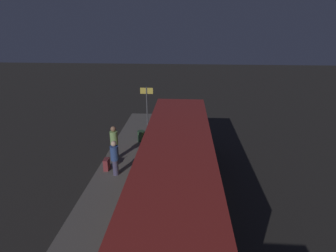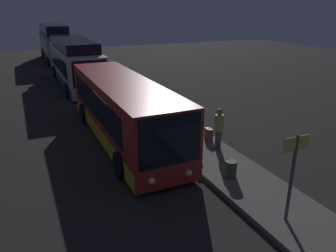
{
  "view_description": "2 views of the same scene",
  "coord_description": "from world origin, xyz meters",
  "px_view_note": "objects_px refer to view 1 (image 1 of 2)",
  "views": [
    {
      "loc": [
        -9.6,
        -0.14,
        6.77
      ],
      "look_at": [
        3.03,
        0.7,
        1.89
      ],
      "focal_mm": 28.0,
      "sensor_mm": 36.0,
      "label": 1
    },
    {
      "loc": [
        13.58,
        -4.09,
        6.12
      ],
      "look_at": [
        3.03,
        0.7,
        1.89
      ],
      "focal_mm": 35.0,
      "sensor_mm": 36.0,
      "label": 2
    }
  ],
  "objects_px": {
    "trash_bin": "(141,136)",
    "suitcase": "(107,164)",
    "bus_lead": "(177,174)",
    "passenger_waiting": "(114,142)",
    "passenger_boarding": "(115,157)",
    "sign_post": "(147,101)"
  },
  "relations": [
    {
      "from": "bus_lead",
      "to": "trash_bin",
      "type": "distance_m",
      "value": 6.26
    },
    {
      "from": "suitcase",
      "to": "sign_post",
      "type": "height_order",
      "value": "sign_post"
    },
    {
      "from": "passenger_boarding",
      "to": "passenger_waiting",
      "type": "height_order",
      "value": "passenger_waiting"
    },
    {
      "from": "bus_lead",
      "to": "suitcase",
      "type": "xyz_separation_m",
      "value": [
        2.29,
        3.47,
        -0.98
      ]
    },
    {
      "from": "trash_bin",
      "to": "passenger_waiting",
      "type": "bearing_deg",
      "value": 157.74
    },
    {
      "from": "passenger_waiting",
      "to": "suitcase",
      "type": "height_order",
      "value": "passenger_waiting"
    },
    {
      "from": "passenger_boarding",
      "to": "suitcase",
      "type": "bearing_deg",
      "value": -52.21
    },
    {
      "from": "suitcase",
      "to": "sign_post",
      "type": "xyz_separation_m",
      "value": [
        6.26,
        -1.11,
        1.44
      ]
    },
    {
      "from": "passenger_boarding",
      "to": "sign_post",
      "type": "distance_m",
      "value": 6.77
    },
    {
      "from": "bus_lead",
      "to": "suitcase",
      "type": "relative_size",
      "value": 13.7
    },
    {
      "from": "sign_post",
      "to": "passenger_boarding",
      "type": "bearing_deg",
      "value": 175.29
    },
    {
      "from": "passenger_boarding",
      "to": "passenger_waiting",
      "type": "relative_size",
      "value": 0.94
    },
    {
      "from": "bus_lead",
      "to": "trash_bin",
      "type": "bearing_deg",
      "value": 22.22
    },
    {
      "from": "sign_post",
      "to": "trash_bin",
      "type": "xyz_separation_m",
      "value": [
        -2.83,
        -0.02,
        -1.4
      ]
    },
    {
      "from": "passenger_boarding",
      "to": "sign_post",
      "type": "xyz_separation_m",
      "value": [
        6.7,
        -0.55,
        0.79
      ]
    },
    {
      "from": "passenger_waiting",
      "to": "passenger_boarding",
      "type": "bearing_deg",
      "value": -71.72
    },
    {
      "from": "bus_lead",
      "to": "sign_post",
      "type": "height_order",
      "value": "bus_lead"
    },
    {
      "from": "trash_bin",
      "to": "suitcase",
      "type": "bearing_deg",
      "value": 161.79
    },
    {
      "from": "passenger_boarding",
      "to": "bus_lead",
      "type": "bearing_deg",
      "value": 133.28
    },
    {
      "from": "bus_lead",
      "to": "sign_post",
      "type": "relative_size",
      "value": 4.09
    },
    {
      "from": "sign_post",
      "to": "trash_bin",
      "type": "height_order",
      "value": "sign_post"
    },
    {
      "from": "bus_lead",
      "to": "suitcase",
      "type": "bearing_deg",
      "value": 56.59
    }
  ]
}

